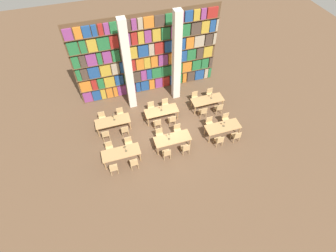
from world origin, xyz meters
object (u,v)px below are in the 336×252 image
(chair_13, at_px, (102,118))
(chair_14, at_px, (125,130))
(chair_0, at_px, (114,168))
(chair_6, at_px, (186,148))
(desk_lamp_0, at_px, (125,148))
(desk_lamp_3, at_px, (113,116))
(desk_lamp_4, at_px, (161,107))
(chair_4, at_px, (167,153))
(chair_10, at_px, (236,136))
(chair_20, at_px, (203,112))
(chair_21, at_px, (195,97))
(desk_lamp_5, at_px, (212,95))
(reading_table_1, at_px, (172,139))
(chair_8, at_px, (219,140))
(pillar_center, at_px, (177,59))
(chair_22, at_px, (219,108))
(chair_23, at_px, (210,94))
(chair_3, at_px, (129,143))
(desk_lamp_2, at_px, (224,123))
(chair_16, at_px, (157,123))
(chair_11, at_px, (226,119))
(chair_2, at_px, (134,163))
(chair_7, at_px, (178,130))
(reading_table_3, at_px, (113,122))
(reading_table_4, at_px, (161,111))
(chair_5, at_px, (160,134))
(chair_17, at_px, (151,108))
(chair_18, at_px, (172,120))
(chair_12, at_px, (106,134))
(reading_table_5, at_px, (207,100))
(chair_1, at_px, (109,148))
(chair_9, at_px, (210,123))
(reading_table_0, at_px, (121,153))
(desk_lamp_1, at_px, (169,135))
(chair_15, at_px, (120,114))

(chair_13, bearing_deg, chair_14, 129.11)
(chair_0, height_order, chair_6, same)
(chair_0, distance_m, desk_lamp_0, 1.23)
(desk_lamp_0, height_order, desk_lamp_3, desk_lamp_3)
(desk_lamp_3, bearing_deg, desk_lamp_4, -1.59)
(chair_4, distance_m, chair_13, 4.77)
(chair_10, height_order, chair_20, same)
(chair_21, bearing_deg, desk_lamp_5, 141.64)
(chair_13, bearing_deg, desk_lamp_5, 174.73)
(reading_table_1, height_order, chair_8, chair_8)
(pillar_center, relative_size, chair_22, 6.90)
(chair_8, bearing_deg, chair_10, 0.00)
(chair_23, bearing_deg, desk_lamp_5, 69.79)
(chair_3, bearing_deg, desk_lamp_2, 173.34)
(chair_16, height_order, desk_lamp_4, desk_lamp_4)
(chair_21, bearing_deg, chair_6, 61.55)
(chair_11, relative_size, chair_22, 1.00)
(chair_4, relative_size, desk_lamp_4, 1.98)
(chair_2, distance_m, chair_22, 6.50)
(chair_7, xyz_separation_m, desk_lamp_2, (2.58, -0.73, 0.52))
(desk_lamp_4, distance_m, chair_23, 3.72)
(chair_10, distance_m, chair_11, 1.38)
(chair_21, relative_size, desk_lamp_5, 2.00)
(chair_6, height_order, reading_table_3, chair_6)
(reading_table_4, bearing_deg, chair_4, -101.06)
(chair_5, bearing_deg, chair_6, 128.49)
(chair_4, bearing_deg, desk_lamp_0, 163.79)
(chair_17, distance_m, chair_18, 1.67)
(chair_22, distance_m, chair_23, 1.38)
(reading_table_3, distance_m, chair_12, 0.91)
(chair_0, bearing_deg, chair_14, 66.07)
(reading_table_1, xyz_separation_m, desk_lamp_5, (3.39, 2.37, 0.37))
(reading_table_5, bearing_deg, chair_20, -128.91)
(chair_4, xyz_separation_m, chair_11, (4.20, 1.33, 0.00))
(desk_lamp_2, distance_m, chair_12, 6.90)
(desk_lamp_2, distance_m, reading_table_4, 3.88)
(chair_1, bearing_deg, chair_9, -179.67)
(reading_table_4, height_order, chair_17, chair_17)
(desk_lamp_4, distance_m, chair_20, 2.67)
(desk_lamp_3, distance_m, chair_22, 6.57)
(chair_5, xyz_separation_m, chair_17, (0.11, 2.27, 0.00))
(chair_17, bearing_deg, chair_4, 88.26)
(chair_14, bearing_deg, chair_4, -51.03)
(reading_table_0, relative_size, chair_9, 2.38)
(desk_lamp_3, bearing_deg, reading_table_1, -39.52)
(chair_18, bearing_deg, desk_lamp_1, -113.86)
(chair_4, bearing_deg, chair_12, 142.32)
(chair_18, bearing_deg, chair_15, 153.88)
(chair_17, bearing_deg, chair_14, 33.90)
(chair_4, bearing_deg, chair_9, 23.12)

